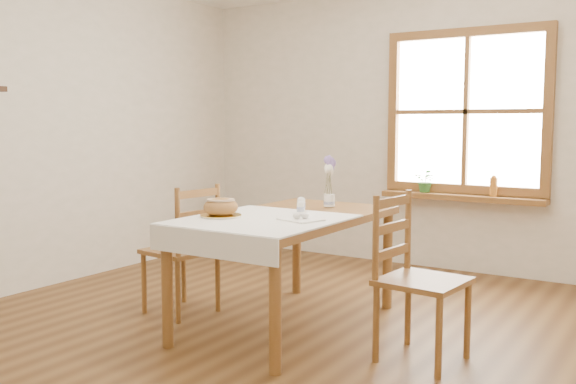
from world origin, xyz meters
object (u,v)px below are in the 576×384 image
chair_left (180,249)px  bread_plate (221,216)px  dining_table (288,227)px  flower_vase (329,202)px  chair_right (423,279)px

chair_left → bread_plate: size_ratio=3.62×
chair_left → bread_plate: bearing=75.7°
dining_table → flower_vase: size_ratio=18.32×
dining_table → bread_plate: bearing=-125.8°
chair_left → flower_vase: (0.87, 0.61, 0.33)m
dining_table → chair_left: size_ratio=1.73×
chair_left → bread_plate: chair_left is taller
chair_right → flower_vase: 1.14m
chair_right → dining_table: bearing=88.6°
chair_right → bread_plate: bearing=106.9°
chair_left → dining_table: bearing=108.2°
dining_table → chair_right: bearing=-7.0°
dining_table → chair_right: chair_right is taller
dining_table → bread_plate: size_ratio=6.28×
dining_table → bread_plate: bread_plate is taller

